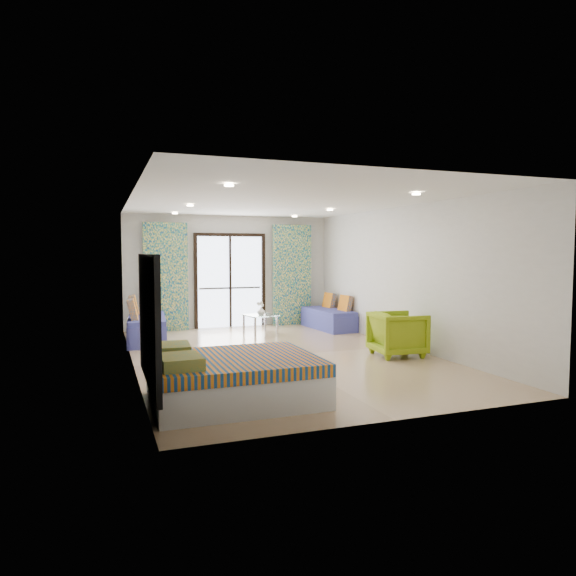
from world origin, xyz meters
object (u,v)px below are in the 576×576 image
object	(u,v)px
daybed_right	(329,318)
coffee_table	(260,317)
bed	(233,378)
daybed_left	(146,328)
armchair	(398,332)

from	to	relation	value
daybed_right	coffee_table	world-z (taller)	daybed_right
bed	daybed_left	size ratio (longest dim) A/B	1.03
bed	daybed_right	bearing A→B (deg)	54.33
daybed_right	daybed_left	bearing A→B (deg)	-179.41
bed	coffee_table	xyz separation A→B (m)	(1.86, 4.92, 0.09)
daybed_left	armchair	world-z (taller)	daybed_left
bed	daybed_left	bearing A→B (deg)	97.77
armchair	daybed_left	bearing A→B (deg)	58.73
daybed_left	coffee_table	distance (m)	2.51
daybed_right	armchair	world-z (taller)	armchair
daybed_right	bed	bearing A→B (deg)	-129.35
coffee_table	daybed_left	bearing A→B (deg)	-174.77
daybed_left	coffee_table	size ratio (longest dim) A/B	2.58
coffee_table	armchair	world-z (taller)	armchair
bed	coffee_table	distance (m)	5.26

